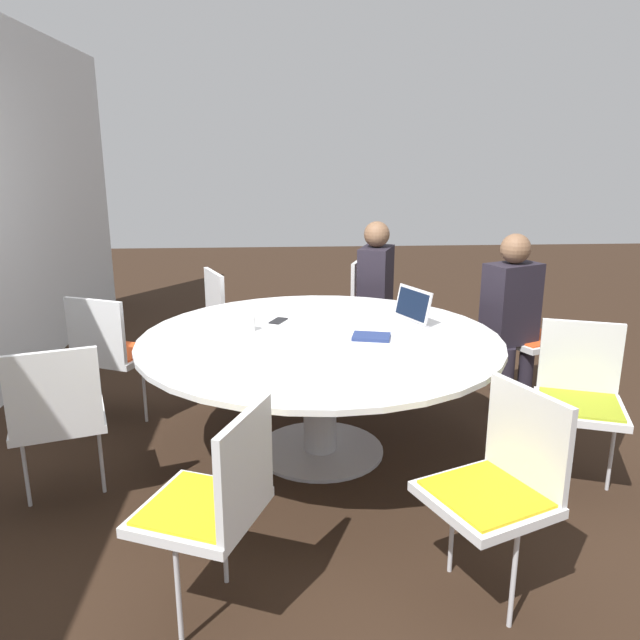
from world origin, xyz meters
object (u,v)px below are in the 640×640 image
(chair_2, at_px, (232,314))
(chair_7, at_px, (580,391))
(chair_3, at_px, (111,347))
(person_0, at_px, (512,308))
(spiral_notebook, at_px, (371,337))
(coffee_cup, at_px, (249,323))
(person_1, at_px, (377,286))
(chair_4, at_px, (57,411))
(laptop, at_px, (404,315))
(chair_0, at_px, (526,328))
(chair_1, at_px, (373,302))
(chair_6, at_px, (500,478))
(cell_phone, at_px, (278,321))
(chair_5, at_px, (215,497))

(chair_2, height_order, chair_7, same)
(chair_3, distance_m, chair_7, 2.83)
(chair_3, height_order, person_0, person_0)
(spiral_notebook, bearing_deg, coffee_cup, 74.34)
(person_1, bearing_deg, chair_3, -44.18)
(chair_2, bearing_deg, chair_7, 26.73)
(chair_4, xyz_separation_m, person_0, (1.11, -2.67, 0.19))
(chair_3, xyz_separation_m, laptop, (-0.26, -1.85, 0.25))
(person_0, height_order, laptop, person_0)
(chair_7, distance_m, spiral_notebook, 1.14)
(laptop, height_order, coffee_cup, laptop)
(chair_3, height_order, chair_4, same)
(chair_7, xyz_separation_m, coffee_cup, (0.56, 1.77, 0.24))
(chair_4, relative_size, person_1, 0.71)
(chair_0, bearing_deg, chair_1, -65.57)
(chair_0, xyz_separation_m, chair_7, (-1.19, 0.17, 0.00))
(chair_6, relative_size, cell_phone, 5.54)
(chair_5, height_order, chair_6, same)
(chair_0, bearing_deg, cell_phone, -10.96)
(chair_1, bearing_deg, person_0, 58.83)
(chair_0, distance_m, cell_phone, 1.83)
(spiral_notebook, relative_size, coffee_cup, 2.62)
(chair_4, bearing_deg, spiral_notebook, -2.31)
(chair_5, height_order, laptop, laptop)
(chair_7, height_order, cell_phone, chair_7)
(chair_3, bearing_deg, coffee_cup, 2.24)
(chair_6, distance_m, cell_phone, 1.84)
(chair_5, bearing_deg, chair_4, 67.96)
(chair_5, bearing_deg, chair_1, 3.19)
(person_0, relative_size, cell_phone, 7.78)
(chair_3, distance_m, person_0, 2.67)
(chair_5, height_order, spiral_notebook, chair_5)
(chair_7, height_order, person_1, person_1)
(person_1, relative_size, coffee_cup, 13.36)
(person_0, height_order, spiral_notebook, person_0)
(chair_7, distance_m, person_1, 1.97)
(chair_6, xyz_separation_m, person_0, (1.87, -0.72, 0.19))
(chair_0, distance_m, coffee_cup, 2.05)
(chair_4, height_order, chair_5, same)
(person_1, height_order, cell_phone, person_1)
(spiral_notebook, bearing_deg, chair_3, 70.98)
(chair_5, height_order, cell_phone, chair_5)
(chair_0, height_order, coffee_cup, chair_0)
(coffee_cup, bearing_deg, chair_1, -33.06)
(chair_7, xyz_separation_m, person_0, (1.01, 0.01, 0.19))
(chair_6, relative_size, chair_7, 1.00)
(chair_2, distance_m, spiral_notebook, 1.61)
(chair_4, xyz_separation_m, chair_7, (0.10, -2.68, 0.00))
(chair_0, distance_m, chair_1, 1.29)
(chair_3, height_order, chair_5, same)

